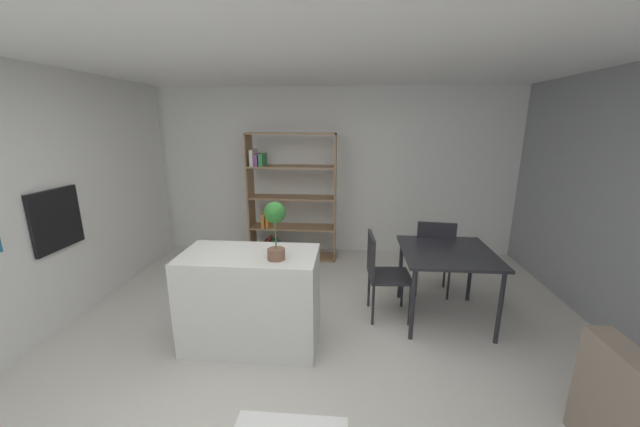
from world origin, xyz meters
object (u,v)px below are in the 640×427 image
at_px(dining_chair_island_side, 380,268).
at_px(dining_table, 447,258).
at_px(built_in_oven, 56,219).
at_px(kitchen_island, 251,299).
at_px(potted_plant_on_island, 275,224).
at_px(dining_chair_far, 434,252).
at_px(open_bookshelf, 286,201).

bearing_deg(dining_chair_island_side, dining_table, -93.03).
relative_size(built_in_oven, kitchen_island, 0.49).
distance_m(potted_plant_on_island, dining_table, 1.88).
bearing_deg(dining_chair_far, kitchen_island, 36.87).
relative_size(kitchen_island, potted_plant_on_island, 2.43).
bearing_deg(open_bookshelf, potted_plant_on_island, -81.67).
xyz_separation_m(potted_plant_on_island, dining_chair_far, (1.64, 1.23, -0.66)).
bearing_deg(potted_plant_on_island, built_in_oven, 171.80).
relative_size(built_in_oven, dining_table, 0.63).
height_order(potted_plant_on_island, dining_chair_far, potted_plant_on_island).
bearing_deg(built_in_oven, potted_plant_on_island, -8.20).
bearing_deg(potted_plant_on_island, open_bookshelf, 98.33).
relative_size(kitchen_island, dining_table, 1.28).
height_order(dining_table, dining_chair_island_side, dining_chair_island_side).
bearing_deg(dining_table, dining_chair_far, 91.26).
xyz_separation_m(dining_table, dining_chair_far, (-0.01, 0.51, -0.12)).
bearing_deg(dining_chair_far, dining_table, 98.01).
bearing_deg(potted_plant_on_island, dining_chair_island_side, 36.30).
relative_size(potted_plant_on_island, dining_chair_far, 0.53).
bearing_deg(potted_plant_on_island, dining_table, 23.48).
height_order(kitchen_island, potted_plant_on_island, potted_plant_on_island).
relative_size(open_bookshelf, dining_chair_island_side, 2.07).
distance_m(open_bookshelf, dining_chair_far, 2.31).
relative_size(kitchen_island, open_bookshelf, 0.65).
xyz_separation_m(potted_plant_on_island, dining_table, (1.65, 0.72, -0.54)).
bearing_deg(dining_chair_far, dining_chair_island_side, 44.31).
xyz_separation_m(built_in_oven, dining_chair_far, (3.93, 0.90, -0.55)).
relative_size(potted_plant_on_island, dining_table, 0.52).
xyz_separation_m(built_in_oven, kitchen_island, (2.01, -0.21, -0.67)).
xyz_separation_m(potted_plant_on_island, open_bookshelf, (-0.35, 2.36, -0.33)).
bearing_deg(dining_chair_far, open_bookshelf, -23.02).
relative_size(built_in_oven, open_bookshelf, 0.32).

